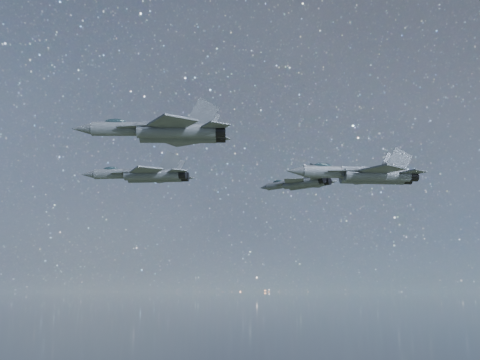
# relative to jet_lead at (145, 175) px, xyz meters

# --- Properties ---
(jet_lead) EXTENTS (19.45, 13.41, 4.88)m
(jet_lead) POSITION_rel_jet_lead_xyz_m (0.00, 0.00, 0.00)
(jet_lead) COLOR #3A4048
(jet_left) EXTENTS (15.15, 9.93, 3.90)m
(jet_left) POSITION_rel_jet_lead_xyz_m (23.98, 12.55, -0.44)
(jet_left) COLOR #3A4048
(jet_right) EXTENTS (18.27, 12.30, 4.61)m
(jet_right) POSITION_rel_jet_lead_xyz_m (16.03, -28.06, -1.58)
(jet_right) COLOR #3A4048
(jet_slot) EXTENTS (19.70, 13.01, 5.04)m
(jet_slot) POSITION_rel_jet_lead_xyz_m (36.25, -2.78, -2.65)
(jet_slot) COLOR #3A4048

